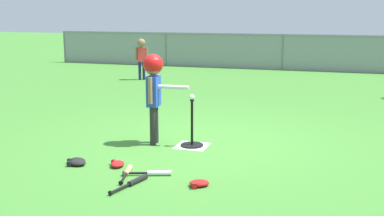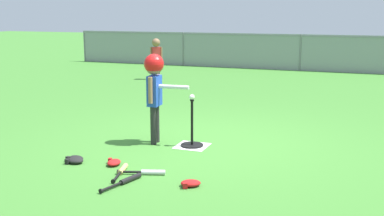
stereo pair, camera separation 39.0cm
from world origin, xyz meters
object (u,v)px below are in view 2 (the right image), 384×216
Objects in this scene: batter_child at (155,80)px; fielder_deep_left at (156,53)px; spare_bat_black at (126,180)px; spare_bat_wood at (122,171)px; glove_near_bats at (190,183)px; batting_tee at (192,139)px; glove_outfield_drop at (114,162)px; glove_by_plate at (75,159)px; baseball_on_tee at (192,97)px; glove_tossed_aside at (75,161)px; spare_bat_silver at (148,172)px.

batter_child is 6.52m from fielder_deep_left.
spare_bat_black is at bearing -76.26° from batter_child.
glove_near_bats is (0.91, -0.11, 0.01)m from spare_bat_wood.
batter_child is 1.61m from spare_bat_wood.
batting_tee is 1.57m from glove_near_bats.
fielder_deep_left is at bearing 110.93° from glove_outfield_drop.
spare_bat_black is 2.44× the size of glove_outfield_drop.
glove_by_plate is at bearing 154.76° from spare_bat_black.
fielder_deep_left is at bearing 119.22° from batting_tee.
baseball_on_tee is 0.12× the size of spare_bat_black.
spare_bat_wood is at bearing -14.06° from glove_by_plate.
glove_by_plate reaches higher than spare_bat_black.
fielder_deep_left reaches higher than glove_near_bats.
fielder_deep_left is at bearing 106.94° from glove_by_plate.
fielder_deep_left is 7.54m from glove_outfield_drop.
batter_child reaches higher than spare_bat_wood.
glove_by_plate is 0.08m from glove_tossed_aside.
glove_by_plate is at bearing -176.15° from glove_outfield_drop.
batting_tee is at bearing 74.82° from spare_bat_wood.
baseball_on_tee is 1.77m from glove_by_plate.
glove_by_plate is at bearing -117.66° from batter_child.
glove_by_plate and glove_near_bats have the same top height.
glove_near_bats is at bearing -62.49° from fielder_deep_left.
glove_by_plate is at bearing -73.06° from fielder_deep_left.
spare_bat_silver and spare_bat_black have the same top height.
baseball_on_tee is 0.06× the size of batter_child.
spare_bat_wood is at bearing 128.06° from spare_bat_black.
spare_bat_wood is at bearing -68.06° from fielder_deep_left.
baseball_on_tee is 0.28× the size of glove_near_bats.
glove_outfield_drop is at bearing 12.49° from glove_tossed_aside.
glove_tossed_aside is at bearing -167.51° from glove_outfield_drop.
batter_child reaches higher than glove_outfield_drop.
spare_bat_silver is at bearing -65.75° from fielder_deep_left.
glove_tossed_aside is (2.19, -7.12, -0.69)m from fielder_deep_left.
fielder_deep_left is 2.05× the size of spare_bat_silver.
spare_bat_black is 1.09m from glove_by_plate.
fielder_deep_left is at bearing 111.94° from spare_bat_wood.
fielder_deep_left is at bearing 112.62° from spare_bat_black.
glove_tossed_aside is at bearing 157.55° from spare_bat_black.
batter_child is 2.30× the size of spare_bat_wood.
glove_tossed_aside is 0.51m from glove_outfield_drop.
glove_by_plate is at bearing 118.32° from glove_tossed_aside.
glove_near_bats reaches higher than spare_bat_black.
spare_bat_black is at bearing -48.12° from glove_outfield_drop.
glove_by_plate is (-1.14, -1.17, -0.67)m from baseball_on_tee.
baseball_on_tee is (-0.00, 0.00, 0.60)m from batting_tee.
spare_bat_wood is at bearing -105.18° from batting_tee.
batter_child is at bearing 62.34° from glove_by_plate.
glove_outfield_drop is at bearing -93.02° from batter_child.
batting_tee is 1.64m from glove_by_plate.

